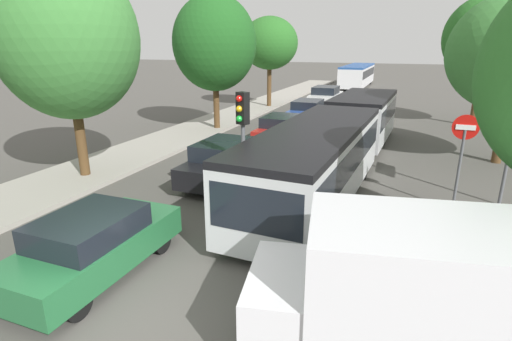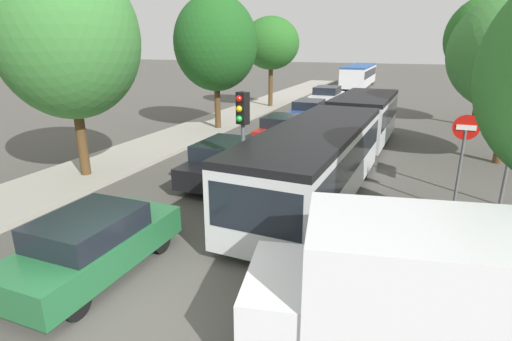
{
  "view_description": "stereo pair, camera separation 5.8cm",
  "coord_description": "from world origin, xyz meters",
  "px_view_note": "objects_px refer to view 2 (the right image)",
  "views": [
    {
      "loc": [
        4.16,
        -4.75,
        4.68
      ],
      "look_at": [
        0.2,
        5.4,
        1.2
      ],
      "focal_mm": 28.0,
      "sensor_mm": 36.0,
      "label": 1
    },
    {
      "loc": [
        4.22,
        -4.73,
        4.68
      ],
      "look_at": [
        0.2,
        5.4,
        1.2
      ],
      "focal_mm": 28.0,
      "sensor_mm": 36.0,
      "label": 2
    }
  ],
  "objects_px": {
    "queued_car_black": "(227,161)",
    "tree_left_distant": "(271,43)",
    "articulated_bus": "(341,137)",
    "queued_car_blue": "(309,111)",
    "tree_left_mid": "(68,39)",
    "city_bus_rear": "(359,74)",
    "queued_car_white": "(327,96)",
    "traffic_light": "(242,124)",
    "queued_car_red": "(282,129)",
    "queued_car_green": "(93,244)",
    "tree_left_far": "(216,46)",
    "white_van": "(432,293)",
    "tree_right_far": "(488,38)",
    "no_entry_sign": "(463,148)"
  },
  "relations": [
    {
      "from": "queued_car_black",
      "to": "tree_left_distant",
      "type": "height_order",
      "value": "tree_left_distant"
    },
    {
      "from": "articulated_bus",
      "to": "tree_left_distant",
      "type": "xyz_separation_m",
      "value": [
        -7.78,
        13.98,
        3.32
      ]
    },
    {
      "from": "queued_car_blue",
      "to": "tree_left_mid",
      "type": "relative_size",
      "value": 0.54
    },
    {
      "from": "city_bus_rear",
      "to": "queued_car_white",
      "type": "xyz_separation_m",
      "value": [
        -0.22,
        -15.87,
        -0.6
      ]
    },
    {
      "from": "queued_car_black",
      "to": "traffic_light",
      "type": "height_order",
      "value": "traffic_light"
    },
    {
      "from": "city_bus_rear",
      "to": "queued_car_red",
      "type": "distance_m",
      "value": 28.44
    },
    {
      "from": "queued_car_black",
      "to": "queued_car_white",
      "type": "height_order",
      "value": "queued_car_white"
    },
    {
      "from": "articulated_bus",
      "to": "tree_left_mid",
      "type": "xyz_separation_m",
      "value": [
        -8.42,
        -4.18,
        3.46
      ]
    },
    {
      "from": "articulated_bus",
      "to": "tree_left_mid",
      "type": "bearing_deg",
      "value": -60.88
    },
    {
      "from": "queued_car_green",
      "to": "tree_left_distant",
      "type": "xyz_separation_m",
      "value": [
        -4.31,
        23.07,
        3.97
      ]
    },
    {
      "from": "articulated_bus",
      "to": "traffic_light",
      "type": "distance_m",
      "value": 5.09
    },
    {
      "from": "articulated_bus",
      "to": "tree_left_distant",
      "type": "distance_m",
      "value": 16.34
    },
    {
      "from": "queued_car_blue",
      "to": "tree_left_far",
      "type": "xyz_separation_m",
      "value": [
        -4.18,
        -4.0,
        3.85
      ]
    },
    {
      "from": "queued_car_blue",
      "to": "white_van",
      "type": "height_order",
      "value": "white_van"
    },
    {
      "from": "tree_right_far",
      "to": "no_entry_sign",
      "type": "bearing_deg",
      "value": -97.98
    },
    {
      "from": "articulated_bus",
      "to": "traffic_light",
      "type": "relative_size",
      "value": 4.68
    },
    {
      "from": "articulated_bus",
      "to": "tree_left_mid",
      "type": "height_order",
      "value": "tree_left_mid"
    },
    {
      "from": "queued_car_red",
      "to": "queued_car_blue",
      "type": "bearing_deg",
      "value": 1.26
    },
    {
      "from": "tree_right_far",
      "to": "tree_left_far",
      "type": "bearing_deg",
      "value": -153.88
    },
    {
      "from": "articulated_bus",
      "to": "queued_car_green",
      "type": "relative_size",
      "value": 3.97
    },
    {
      "from": "queued_car_blue",
      "to": "no_entry_sign",
      "type": "xyz_separation_m",
      "value": [
        7.36,
        -11.64,
        1.17
      ]
    },
    {
      "from": "queued_car_green",
      "to": "queued_car_black",
      "type": "relative_size",
      "value": 0.94
    },
    {
      "from": "city_bus_rear",
      "to": "queued_car_green",
      "type": "xyz_separation_m",
      "value": [
        0.21,
        -41.04,
        -0.68
      ]
    },
    {
      "from": "articulated_bus",
      "to": "queued_car_white",
      "type": "relative_size",
      "value": 3.58
    },
    {
      "from": "queued_car_white",
      "to": "city_bus_rear",
      "type": "bearing_deg",
      "value": -0.49
    },
    {
      "from": "articulated_bus",
      "to": "queued_car_black",
      "type": "relative_size",
      "value": 3.73
    },
    {
      "from": "queued_car_green",
      "to": "no_entry_sign",
      "type": "distance_m",
      "value": 9.88
    },
    {
      "from": "traffic_light",
      "to": "tree_left_distant",
      "type": "xyz_separation_m",
      "value": [
        -5.74,
        18.5,
        2.18
      ]
    },
    {
      "from": "no_entry_sign",
      "to": "tree_right_far",
      "type": "bearing_deg",
      "value": 172.02
    },
    {
      "from": "articulated_bus",
      "to": "no_entry_sign",
      "type": "relative_size",
      "value": 5.64
    },
    {
      "from": "queued_car_black",
      "to": "tree_left_far",
      "type": "height_order",
      "value": "tree_left_far"
    },
    {
      "from": "traffic_light",
      "to": "tree_left_distant",
      "type": "relative_size",
      "value": 0.52
    },
    {
      "from": "queued_car_black",
      "to": "queued_car_blue",
      "type": "xyz_separation_m",
      "value": [
        -0.07,
        11.77,
        -0.04
      ]
    },
    {
      "from": "queued_car_blue",
      "to": "articulated_bus",
      "type": "bearing_deg",
      "value": -158.44
    },
    {
      "from": "no_entry_sign",
      "to": "tree_left_far",
      "type": "xyz_separation_m",
      "value": [
        -11.54,
        7.64,
        2.68
      ]
    },
    {
      "from": "no_entry_sign",
      "to": "tree_left_mid",
      "type": "distance_m",
      "value": 12.7
    },
    {
      "from": "queued_car_blue",
      "to": "tree_left_far",
      "type": "bearing_deg",
      "value": 134.05
    },
    {
      "from": "tree_left_far",
      "to": "tree_left_distant",
      "type": "bearing_deg",
      "value": 90.42
    },
    {
      "from": "queued_car_black",
      "to": "tree_right_far",
      "type": "height_order",
      "value": "tree_right_far"
    },
    {
      "from": "queued_car_green",
      "to": "no_entry_sign",
      "type": "height_order",
      "value": "no_entry_sign"
    },
    {
      "from": "queued_car_blue",
      "to": "no_entry_sign",
      "type": "bearing_deg",
      "value": -147.36
    },
    {
      "from": "white_van",
      "to": "tree_left_far",
      "type": "height_order",
      "value": "tree_left_far"
    },
    {
      "from": "no_entry_sign",
      "to": "tree_left_distant",
      "type": "xyz_separation_m",
      "value": [
        -11.6,
        16.51,
        2.8
      ]
    },
    {
      "from": "city_bus_rear",
      "to": "queued_car_white",
      "type": "distance_m",
      "value": 15.88
    },
    {
      "from": "queued_car_white",
      "to": "tree_left_distant",
      "type": "xyz_separation_m",
      "value": [
        -3.88,
        -2.11,
        3.89
      ]
    },
    {
      "from": "queued_car_black",
      "to": "tree_right_far",
      "type": "xyz_separation_m",
      "value": [
        9.29,
        14.41,
        4.22
      ]
    },
    {
      "from": "queued_car_white",
      "to": "queued_car_green",
      "type": "bearing_deg",
      "value": -178.69
    },
    {
      "from": "white_van",
      "to": "queued_car_blue",
      "type": "bearing_deg",
      "value": -81.46
    },
    {
      "from": "queued_car_red",
      "to": "tree_left_far",
      "type": "height_order",
      "value": "tree_left_far"
    },
    {
      "from": "queued_car_white",
      "to": "tree_left_far",
      "type": "distance_m",
      "value": 12.22
    }
  ]
}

